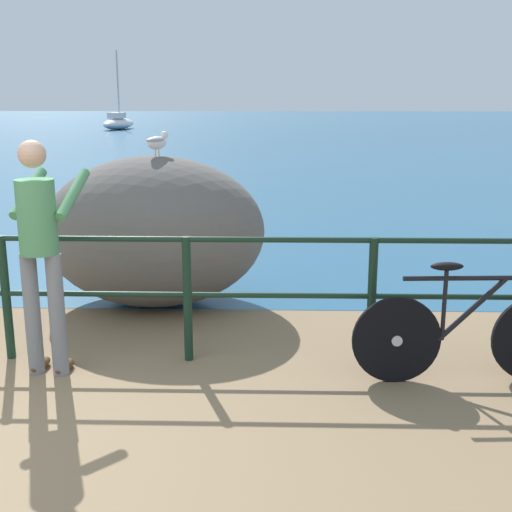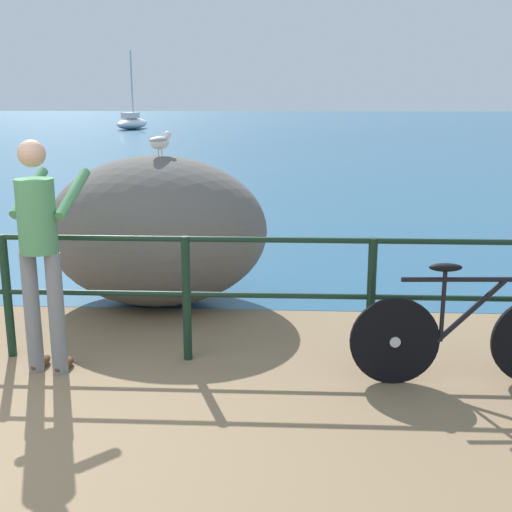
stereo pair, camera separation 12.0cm
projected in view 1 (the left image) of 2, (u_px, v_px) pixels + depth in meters
name	position (u px, v px, depth m)	size (l,w,h in m)	color
ground_plane	(214.00, 158.00, 23.12)	(120.00, 120.00, 0.10)	#846B4C
sea_surface	(247.00, 124.00, 50.31)	(120.00, 90.00, 0.01)	#285B7F
promenade_railing	(5.00, 282.00, 5.21)	(8.81, 0.07, 1.02)	black
bicycle	(488.00, 322.00, 4.82)	(1.70, 0.48, 0.92)	black
person_at_railing	(41.00, 247.00, 4.85)	(0.51, 0.66, 1.78)	slate
breakwater_boulder_main	(154.00, 231.00, 6.61)	(2.22, 1.73, 1.51)	#605B56
seagull	(157.00, 141.00, 6.40)	(0.23, 0.33, 0.23)	gold
sailboat	(119.00, 123.00, 42.25)	(1.83, 4.53, 4.90)	white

